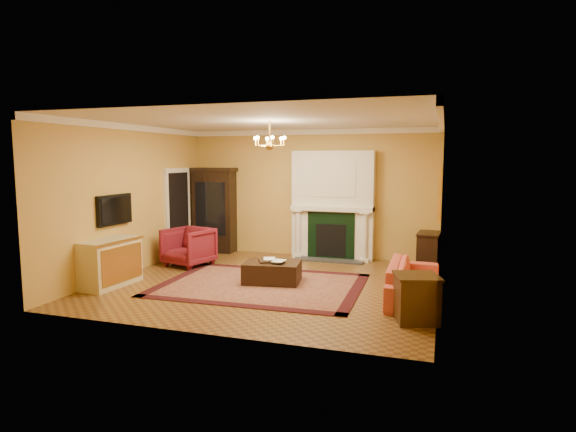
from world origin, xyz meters
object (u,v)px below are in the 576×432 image
at_px(pedestal_table, 193,241).
at_px(commode, 110,263).
at_px(console_table, 428,253).
at_px(coral_sofa, 414,275).
at_px(end_table, 416,299).
at_px(wingback_armchair, 188,245).
at_px(leather_ottoman, 272,272).
at_px(china_cabinet, 215,212).

height_order(pedestal_table, commode, commode).
bearing_deg(pedestal_table, console_table, 2.47).
height_order(commode, coral_sofa, commode).
distance_m(pedestal_table, end_table, 6.04).
bearing_deg(wingback_armchair, pedestal_table, 128.41).
bearing_deg(commode, end_table, 0.68).
relative_size(end_table, console_table, 0.82).
distance_m(end_table, console_table, 3.22).
distance_m(wingback_armchair, console_table, 5.09).
relative_size(wingback_armchair, pedestal_table, 1.31).
bearing_deg(leather_ottoman, pedestal_table, 139.83).
xyz_separation_m(commode, end_table, (5.45, -0.28, -0.11)).
relative_size(coral_sofa, leather_ottoman, 2.02).
distance_m(wingback_armchair, commode, 2.01).
bearing_deg(console_table, commode, -147.77).
xyz_separation_m(commode, coral_sofa, (5.35, 0.88, -0.03)).
bearing_deg(wingback_armchair, end_table, -8.79).
height_order(china_cabinet, pedestal_table, china_cabinet).
bearing_deg(end_table, leather_ottoman, 152.40).
distance_m(commode, console_table, 6.24).
xyz_separation_m(commode, leather_ottoman, (2.75, 1.13, -0.23)).
distance_m(china_cabinet, commode, 3.63).
distance_m(pedestal_table, leather_ottoman, 3.01).
bearing_deg(end_table, wingback_armchair, 155.69).
bearing_deg(end_table, pedestal_table, 150.37).
height_order(wingback_armchair, leather_ottoman, wingback_armchair).
xyz_separation_m(china_cabinet, leather_ottoman, (2.41, -2.45, -0.80)).
relative_size(pedestal_table, leather_ottoman, 0.68).
bearing_deg(leather_ottoman, china_cabinet, 126.11).
distance_m(commode, end_table, 5.46).
height_order(wingback_armchair, end_table, wingback_armchair).
height_order(coral_sofa, end_table, coral_sofa).
height_order(commode, leather_ottoman, commode).
height_order(china_cabinet, leather_ottoman, china_cabinet).
relative_size(china_cabinet, leather_ottoman, 1.96).
distance_m(china_cabinet, pedestal_table, 1.06).
bearing_deg(leather_ottoman, console_table, 24.81).
bearing_deg(wingback_armchair, coral_sofa, 3.07).
bearing_deg(commode, coral_sofa, 12.99).
bearing_deg(pedestal_table, coral_sofa, -19.53).
xyz_separation_m(china_cabinet, end_table, (5.10, -3.85, -0.68)).
distance_m(wingback_armchair, pedestal_table, 0.83).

